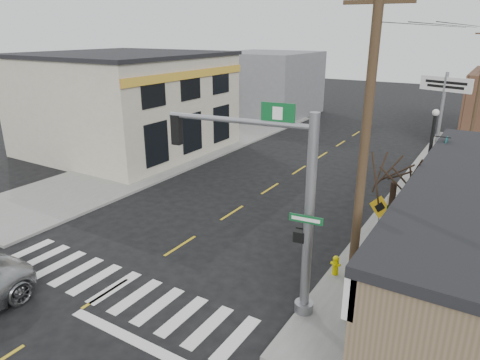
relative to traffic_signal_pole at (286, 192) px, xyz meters
The scene contains 18 objects.
ground 7.17m from the traffic_signal_pole, 155.59° to the right, with size 140.00×140.00×0.00m, color black.
sidewalk_right 11.79m from the traffic_signal_pole, 71.29° to the left, with size 6.00×38.00×0.13m, color slate.
sidewalk_left 18.29m from the traffic_signal_pole, 143.87° to the left, with size 6.00×38.00×0.13m, color slate.
center_line 8.71m from the traffic_signal_pole, 134.47° to the left, with size 0.12×56.00×0.01m, color gold.
crosswalk 7.04m from the traffic_signal_pole, 159.18° to the right, with size 11.00×2.20×0.01m, color silver.
left_building 21.75m from the traffic_signal_pole, 147.96° to the left, with size 12.00×12.00×6.80m, color #BEB69F.
bldg_distant_left 33.81m from the traffic_signal_pole, 119.09° to the left, with size 9.00×10.00×6.40m, color slate.
traffic_signal_pole is the anchor object (origin of this frame).
guide_sign 5.65m from the traffic_signal_pole, 58.05° to the left, with size 1.48×0.13×2.60m.
fire_hydrant 4.39m from the traffic_signal_pole, 71.44° to the left, with size 0.23×0.23×0.74m.
ped_crossing_sign 5.68m from the traffic_signal_pole, 71.55° to the left, with size 0.94×0.07×2.42m.
lamp_post 8.41m from the traffic_signal_pole, 70.27° to the left, with size 0.70×0.55×5.37m.
dance_center_sign 15.91m from the traffic_signal_pole, 82.36° to the left, with size 2.91×0.18×6.19m.
bare_tree 4.51m from the traffic_signal_pole, 59.79° to the left, with size 2.55×2.55×5.10m.
shrub_front 4.73m from the traffic_signal_pole, 10.78° to the left, with size 1.41×1.41×1.06m, color #1A3C14.
shrub_back 7.82m from the traffic_signal_pole, 47.52° to the left, with size 1.09×1.09×0.82m, color #183213.
utility_pole_near 2.36m from the traffic_signal_pole, ahead, with size 1.67×0.25×9.60m.
utility_pole_far 21.26m from the traffic_signal_pole, 80.46° to the left, with size 1.52×0.23×8.73m.
Camera 1 is at (10.42, -8.22, 8.45)m, focal length 32.00 mm.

